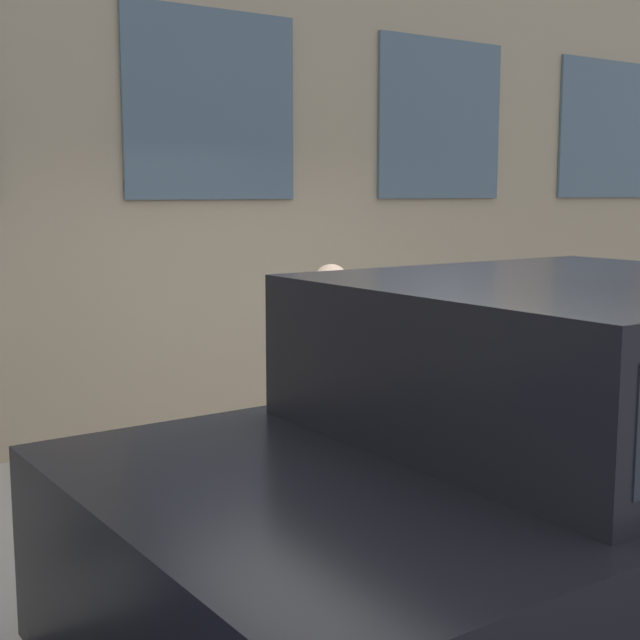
% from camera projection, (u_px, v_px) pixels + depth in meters
% --- Properties ---
extents(ground_plane, '(80.00, 80.00, 0.00)m').
position_uv_depth(ground_plane, '(433.00, 553.00, 5.24)').
color(ground_plane, '#38383A').
extents(sidewalk, '(2.67, 60.00, 0.18)m').
position_uv_depth(sidewalk, '(306.00, 479.00, 6.31)').
color(sidewalk, '#A8A093').
rests_on(sidewalk, ground_plane).
extents(fire_hydrant, '(0.33, 0.44, 0.82)m').
position_uv_depth(fire_hydrant, '(308.00, 451.00, 5.24)').
color(fire_hydrant, red).
rests_on(fire_hydrant, sidewalk).
extents(person, '(0.36, 0.23, 1.47)m').
position_uv_depth(person, '(331.00, 353.00, 5.86)').
color(person, '#998466').
rests_on(person, sidewalk).
extents(parked_car_charcoal_near, '(2.10, 4.22, 1.75)m').
position_uv_depth(parked_car_charcoal_near, '(580.00, 462.00, 3.83)').
color(parked_car_charcoal_near, black).
rests_on(parked_car_charcoal_near, ground_plane).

